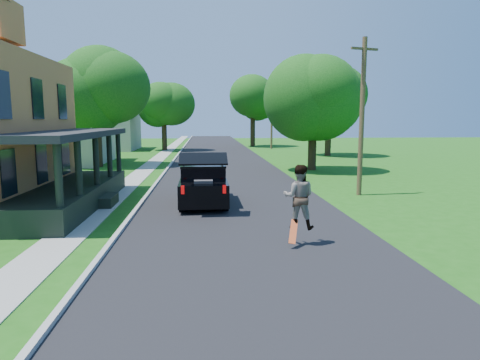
{
  "coord_description": "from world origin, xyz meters",
  "views": [
    {
      "loc": [
        -1.3,
        -11.98,
        3.6
      ],
      "look_at": [
        -0.08,
        3.0,
        1.46
      ],
      "focal_mm": 32.0,
      "sensor_mm": 36.0,
      "label": 1
    }
  ],
  "objects": [
    {
      "name": "street",
      "position": [
        0.0,
        20.0,
        0.0
      ],
      "size": [
        8.0,
        120.0,
        0.02
      ],
      "primitive_type": "cube",
      "color": "black",
      "rests_on": "ground"
    },
    {
      "name": "skateboard",
      "position": [
        1.15,
        -0.44,
        0.44
      ],
      "size": [
        0.35,
        0.46,
        0.63
      ],
      "rotation": [
        0.0,
        0.0,
        -0.13
      ],
      "color": "#CA4211",
      "rests_on": "ground"
    },
    {
      "name": "neighbor_house_far",
      "position": [
        -13.5,
        40.0,
        4.19
      ],
      "size": [
        12.78,
        12.78,
        8.3
      ],
      "color": "#A7A594",
      "rests_on": "ground"
    },
    {
      "name": "tree_right_mid",
      "position": [
        10.82,
        29.75,
        5.84
      ],
      "size": [
        6.95,
        7.01,
        9.19
      ],
      "rotation": [
        0.0,
        0.0,
        -0.17
      ],
      "color": "black",
      "rests_on": "ground"
    },
    {
      "name": "skateboarder",
      "position": [
        1.36,
        -0.11,
        1.4
      ],
      "size": [
        1.05,
        0.91,
        1.86
      ],
      "rotation": [
        0.0,
        0.0,
        2.88
      ],
      "color": "black",
      "rests_on": "ground"
    },
    {
      "name": "tree_right_far",
      "position": [
        4.96,
        44.82,
        6.23
      ],
      "size": [
        6.38,
        6.45,
        9.26
      ],
      "rotation": [
        0.0,
        0.0,
        -0.18
      ],
      "color": "black",
      "rests_on": "ground"
    },
    {
      "name": "curb",
      "position": [
        -4.05,
        20.0,
        0.0
      ],
      "size": [
        0.15,
        120.0,
        0.12
      ],
      "primitive_type": "cube",
      "color": "#9A9995",
      "rests_on": "ground"
    },
    {
      "name": "sidewalk",
      "position": [
        -5.6,
        20.0,
        0.0
      ],
      "size": [
        1.3,
        120.0,
        0.03
      ],
      "primitive_type": "cube",
      "color": "gray",
      "rests_on": "ground"
    },
    {
      "name": "neighbor_house_mid",
      "position": [
        -13.5,
        24.0,
        4.19
      ],
      "size": [
        12.78,
        12.78,
        8.3
      ],
      "color": "#A7A594",
      "rests_on": "ground"
    },
    {
      "name": "black_suv",
      "position": [
        -1.4,
        6.08,
        0.9
      ],
      "size": [
        1.98,
        5.05,
        2.35
      ],
      "rotation": [
        0.0,
        0.0,
        0.01
      ],
      "color": "black",
      "rests_on": "ground"
    },
    {
      "name": "utility_pole_near",
      "position": [
        6.01,
        7.65,
        3.78
      ],
      "size": [
        1.4,
        0.48,
        7.32
      ],
      "rotation": [
        0.0,
        0.0,
        0.27
      ],
      "color": "#483121",
      "rests_on": "ground"
    },
    {
      "name": "tree_left_far",
      "position": [
        -6.03,
        38.13,
        5.48
      ],
      "size": [
        6.84,
        7.02,
        8.5
      ],
      "rotation": [
        0.0,
        0.0,
        -0.34
      ],
      "color": "black",
      "rests_on": "ground"
    },
    {
      "name": "utility_pole_far",
      "position": [
        6.73,
        39.62,
        4.33
      ],
      "size": [
        1.54,
        0.25,
        8.4
      ],
      "rotation": [
        0.0,
        0.0,
        0.02
      ],
      "color": "#483121",
      "rests_on": "ground"
    },
    {
      "name": "ground",
      "position": [
        0.0,
        0.0,
        0.0
      ],
      "size": [
        140.0,
        140.0,
        0.0
      ],
      "primitive_type": "plane",
      "color": "#1A5210",
      "rests_on": "ground"
    },
    {
      "name": "tree_right_near",
      "position": [
        6.27,
        18.01,
        5.86
      ],
      "size": [
        6.48,
        6.52,
        9.01
      ],
      "rotation": [
        0.0,
        0.0,
        -0.15
      ],
      "color": "black",
      "rests_on": "ground"
    },
    {
      "name": "front_walk",
      "position": [
        -9.5,
        6.0,
        0.0
      ],
      "size": [
        6.5,
        1.2,
        0.03
      ],
      "primitive_type": "cube",
      "color": "gray",
      "rests_on": "ground"
    },
    {
      "name": "tree_left_mid",
      "position": [
        -9.48,
        21.33,
        6.06
      ],
      "size": [
        7.39,
        7.5,
        9.54
      ],
      "rotation": [
        0.0,
        0.0,
        -0.21
      ],
      "color": "black",
      "rests_on": "ground"
    }
  ]
}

